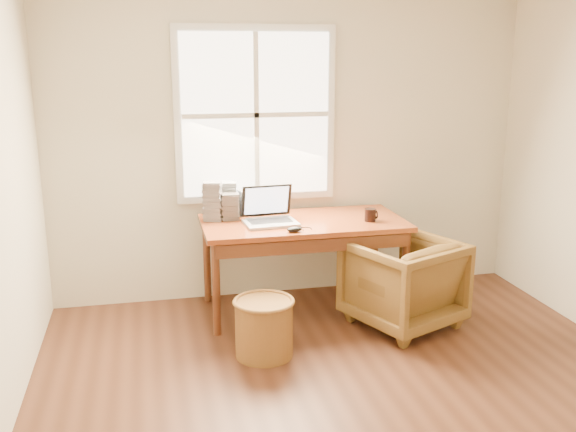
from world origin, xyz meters
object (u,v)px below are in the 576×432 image
at_px(desk, 303,223).
at_px(laptop, 271,208).
at_px(cd_stack_a, 227,199).
at_px(wicker_stool, 264,329).
at_px(armchair, 403,282).
at_px(coffee_mug, 370,215).

bearing_deg(desk, laptop, -166.08).
xyz_separation_m(laptop, cd_stack_a, (-0.29, 0.35, 0.01)).
bearing_deg(laptop, wicker_stool, -109.81).
height_order(armchair, cd_stack_a, cd_stack_a).
xyz_separation_m(desk, wicker_stool, (-0.46, -0.75, -0.53)).
height_order(desk, coffee_mug, coffee_mug).
height_order(armchair, laptop, laptop).
distance_m(desk, wicker_stool, 1.03).
bearing_deg(cd_stack_a, armchair, -31.02).
height_order(wicker_stool, laptop, laptop).
height_order(desk, cd_stack_a, cd_stack_a).
xyz_separation_m(desk, cd_stack_a, (-0.57, 0.28, 0.16)).
relative_size(armchair, wicker_stool, 1.89).
height_order(desk, armchair, desk).
bearing_deg(laptop, desk, 9.50).
distance_m(coffee_mug, cd_stack_a, 1.16).
relative_size(desk, armchair, 2.13).
distance_m(desk, cd_stack_a, 0.65).
height_order(armchair, coffee_mug, coffee_mug).
distance_m(laptop, coffee_mug, 0.79).
xyz_separation_m(wicker_stool, laptop, (0.19, 0.68, 0.69)).
distance_m(desk, coffee_mug, 0.53).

